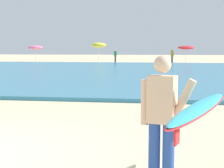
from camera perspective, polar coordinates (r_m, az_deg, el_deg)
The scene contains 7 objects.
sea at distance 25.74m, azimuth 0.85°, elevation 2.04°, with size 120.00×28.00×0.14m, color teal.
surfer_with_board at distance 4.42m, azimuth 11.03°, elevation -4.54°, with size 1.31×2.89×1.73m.
beach_umbrella_0 at distance 45.43m, azimuth -12.26°, elevation 5.79°, with size 1.83×1.83×2.07m.
beach_umbrella_1 at distance 42.34m, azimuth -2.16°, elevation 6.29°, with size 1.74×1.76×2.41m.
beach_umbrella_2 at distance 41.65m, azimuth 11.89°, elevation 5.77°, with size 1.92×1.94×2.07m.
beachgoer_near_row_left at distance 41.13m, azimuth 0.55°, elevation 4.58°, with size 0.32×0.20×1.58m.
beachgoer_near_row_mid at distance 39.84m, azimuth 9.69°, elevation 4.45°, with size 0.32×0.20×1.58m.
Camera 1 is at (3.34, -5.41, 1.83)m, focal length 56.62 mm.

